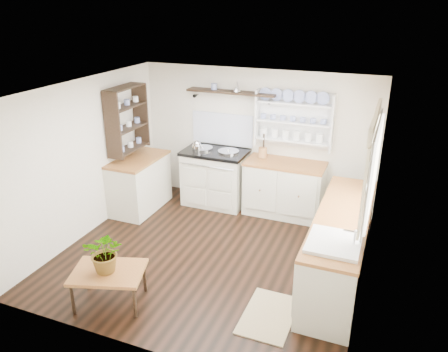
{
  "coord_description": "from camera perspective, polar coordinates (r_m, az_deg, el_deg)",
  "views": [
    {
      "loc": [
        2.11,
        -4.81,
        3.32
      ],
      "look_at": [
        0.08,
        0.25,
        1.1
      ],
      "focal_mm": 35.0,
      "sensor_mm": 36.0,
      "label": 1
    }
  ],
  "objects": [
    {
      "name": "floor",
      "position": [
        6.22,
        -1.59,
        -10.14
      ],
      "size": [
        4.0,
        3.8,
        0.01
      ],
      "primitive_type": "cube",
      "color": "black",
      "rests_on": "ground"
    },
    {
      "name": "wall_back",
      "position": [
        7.36,
        4.19,
        4.95
      ],
      "size": [
        4.0,
        0.02,
        2.3
      ],
      "primitive_type": "cube",
      "color": "beige",
      "rests_on": "ground"
    },
    {
      "name": "wall_right",
      "position": [
        5.28,
        18.66,
        -3.36
      ],
      "size": [
        0.02,
        3.8,
        2.3
      ],
      "primitive_type": "cube",
      "color": "beige",
      "rests_on": "ground"
    },
    {
      "name": "wall_left",
      "position": [
        6.69,
        -17.65,
        2.14
      ],
      "size": [
        0.02,
        3.8,
        2.3
      ],
      "primitive_type": "cube",
      "color": "beige",
      "rests_on": "ground"
    },
    {
      "name": "ceiling",
      "position": [
        5.35,
        -1.85,
        11.15
      ],
      "size": [
        4.0,
        3.8,
        0.01
      ],
      "primitive_type": "cube",
      "color": "white",
      "rests_on": "wall_back"
    },
    {
      "name": "window",
      "position": [
        5.27,
        18.78,
        1.46
      ],
      "size": [
        0.08,
        1.55,
        1.22
      ],
      "color": "white",
      "rests_on": "wall_right"
    },
    {
      "name": "aga_cooker",
      "position": [
        7.49,
        -1.12,
        -0.08
      ],
      "size": [
        1.07,
        0.74,
        0.99
      ],
      "color": "beige",
      "rests_on": "floor"
    },
    {
      "name": "back_cabinets",
      "position": [
        7.18,
        7.86,
        -1.54
      ],
      "size": [
        1.27,
        0.63,
        0.9
      ],
      "color": "beige",
      "rests_on": "floor"
    },
    {
      "name": "right_cabinets",
      "position": [
        5.7,
        14.87,
        -8.8
      ],
      "size": [
        0.62,
        2.43,
        0.9
      ],
      "color": "beige",
      "rests_on": "floor"
    },
    {
      "name": "belfast_sink",
      "position": [
        4.88,
        14.03,
        -9.65
      ],
      "size": [
        0.55,
        0.6,
        0.45
      ],
      "color": "white",
      "rests_on": "right_cabinets"
    },
    {
      "name": "left_cabinets",
      "position": [
        7.44,
        -10.96,
        -0.89
      ],
      "size": [
        0.62,
        1.13,
        0.9
      ],
      "color": "beige",
      "rests_on": "floor"
    },
    {
      "name": "plate_rack",
      "position": [
        7.06,
        9.25,
        7.38
      ],
      "size": [
        1.2,
        0.22,
        0.9
      ],
      "color": "white",
      "rests_on": "wall_back"
    },
    {
      "name": "high_shelf",
      "position": [
        7.19,
        0.96,
        10.83
      ],
      "size": [
        1.5,
        0.29,
        0.16
      ],
      "color": "black",
      "rests_on": "wall_back"
    },
    {
      "name": "left_shelving",
      "position": [
        7.17,
        -12.54,
        7.32
      ],
      "size": [
        0.28,
        0.8,
        1.05
      ],
      "primitive_type": "cube",
      "color": "black",
      "rests_on": "wall_left"
    },
    {
      "name": "kettle",
      "position": [
        7.31,
        -3.55,
        3.86
      ],
      "size": [
        0.17,
        0.17,
        0.2
      ],
      "primitive_type": null,
      "color": "silver",
      "rests_on": "aga_cooker"
    },
    {
      "name": "utensil_crock",
      "position": [
        7.16,
        5.07,
        3.08
      ],
      "size": [
        0.14,
        0.14,
        0.16
      ],
      "primitive_type": "cylinder",
      "color": "#A8703D",
      "rests_on": "back_cabinets"
    },
    {
      "name": "center_table",
      "position": [
        5.3,
        -14.86,
        -12.29
      ],
      "size": [
        0.94,
        0.79,
        0.44
      ],
      "rotation": [
        0.0,
        0.0,
        0.31
      ],
      "color": "brown",
      "rests_on": "floor"
    },
    {
      "name": "potted_plant",
      "position": [
        5.14,
        -15.18,
        -9.57
      ],
      "size": [
        0.54,
        0.49,
        0.5
      ],
      "primitive_type": "imported",
      "rotation": [
        0.0,
        0.0,
        0.28
      ],
      "color": "#3F7233",
      "rests_on": "center_table"
    },
    {
      "name": "floor_rug",
      "position": [
        5.19,
        5.86,
        -17.63
      ],
      "size": [
        0.55,
        0.85,
        0.02
      ],
      "primitive_type": "cube",
      "rotation": [
        0.0,
        0.0,
        -0.0
      ],
      "color": "#938156",
      "rests_on": "floor"
    }
  ]
}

